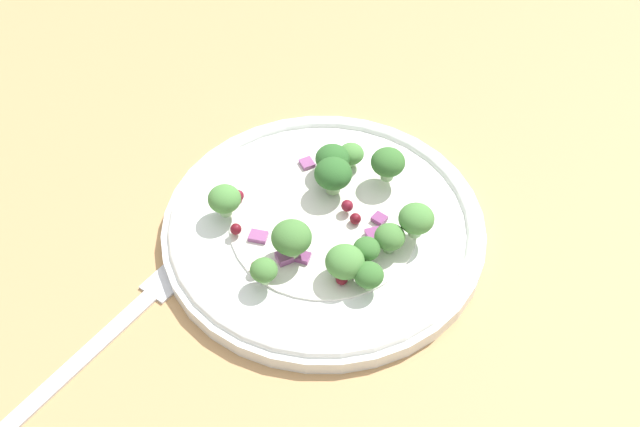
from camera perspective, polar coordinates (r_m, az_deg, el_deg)
ground_plane at (r=66.27cm, az=0.97°, el=-3.05°), size 180.00×180.00×2.00cm
plate at (r=65.72cm, az=0.00°, el=-1.06°), size 24.93×24.93×1.70cm
dressing_pool at (r=65.39cm, az=0.00°, el=-0.81°), size 14.46×14.46×0.20cm
broccoli_floret_0 at (r=61.82cm, az=-2.01°, el=-1.51°), size 2.98×2.98×3.01cm
broccoli_floret_1 at (r=66.99cm, az=4.57°, el=3.39°), size 2.71×2.71×2.75cm
broccoli_floret_2 at (r=67.95cm, az=0.83°, el=3.64°), size 2.74×2.74×2.77cm
broccoli_floret_3 at (r=60.71cm, az=3.21°, el=-4.19°), size 2.17×2.17×2.20cm
broccoli_floret_4 at (r=68.83cm, az=2.10°, el=3.98°), size 2.06×2.06×2.08cm
broccoli_floret_5 at (r=66.19cm, az=0.89°, el=2.64°), size 2.97×2.97×3.00cm
broccoli_floret_6 at (r=62.12cm, az=3.14°, el=-2.41°), size 2.01×2.01×2.04cm
broccoli_floret_7 at (r=63.27cm, az=6.46°, el=-0.39°), size 2.69×2.69×2.72cm
broccoli_floret_8 at (r=62.82cm, az=4.68°, el=-1.61°), size 2.30×2.30×2.33cm
broccoli_floret_9 at (r=65.11cm, az=-6.41°, el=0.94°), size 2.54×2.54×2.57cm
broccoli_floret_10 at (r=60.99cm, az=1.67°, el=-3.29°), size 2.85×2.85×2.89cm
broccoli_floret_11 at (r=60.77cm, az=-3.77°, el=-3.83°), size 2.01×2.01×2.03cm
cranberry_0 at (r=66.99cm, az=-5.48°, el=1.20°), size 0.90×0.90×0.90cm
cranberry_1 at (r=65.59cm, az=1.83°, el=0.52°), size 0.94×0.94×0.94cm
cranberry_2 at (r=65.13cm, az=2.38°, el=-0.35°), size 0.88×0.88×0.88cm
cranberry_3 at (r=61.53cm, az=1.47°, el=-4.38°), size 0.92×0.92×0.92cm
cranberry_4 at (r=62.25cm, az=-4.28°, el=-3.54°), size 0.88×0.88×0.88cm
cranberry_5 at (r=64.48cm, az=-5.65°, el=-1.04°), size 0.88×0.88×0.88cm
cranberry_6 at (r=65.94cm, az=-6.05°, el=0.51°), size 0.78×0.78×0.78cm
onion_bit_0 at (r=63.07cm, az=-1.20°, el=-2.93°), size 1.48×1.49×0.46cm
onion_bit_1 at (r=64.52cm, az=-4.14°, el=-1.57°), size 1.68×1.65×0.51cm
onion_bit_2 at (r=69.57cm, az=-0.87°, el=3.37°), size 1.06×1.15×0.39cm
onion_bit_3 at (r=65.27cm, az=4.17°, el=-0.57°), size 1.25×1.30×0.35cm
onion_bit_4 at (r=62.95cm, az=-2.41°, el=-2.94°), size 1.15×1.14×0.59cm
onion_bit_5 at (r=64.40cm, az=3.61°, el=-1.38°), size 1.33×1.28×0.36cm
fork at (r=62.49cm, az=-14.15°, el=-7.94°), size 17.61×9.52×0.50cm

